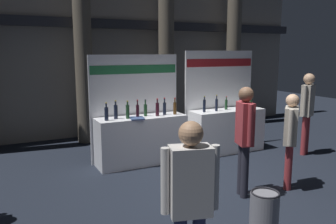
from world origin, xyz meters
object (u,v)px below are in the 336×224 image
object	(u,v)px
exhibitor_booth_0	(141,135)
exhibitor_booth_1	(225,126)
trash_bin	(264,214)
visitor_6	(291,133)
visitor_5	(190,194)
visitor_1	(245,133)
visitor_7	(307,107)

from	to	relation	value
exhibitor_booth_0	exhibitor_booth_1	size ratio (longest dim) A/B	0.96
trash_bin	visitor_6	xyz separation A→B (m)	(1.46, 1.02, 0.67)
trash_bin	exhibitor_booth_1	bearing A→B (deg)	61.34
exhibitor_booth_0	visitor_5	distance (m)	4.10
visitor_5	trash_bin	bearing A→B (deg)	-145.08
trash_bin	visitor_5	distance (m)	1.64
visitor_1	visitor_5	bearing A→B (deg)	-32.26
exhibitor_booth_0	trash_bin	distance (m)	3.45
visitor_1	visitor_7	distance (m)	3.00
visitor_7	visitor_6	bearing A→B (deg)	-168.90
visitor_6	visitor_7	size ratio (longest dim) A/B	0.88
trash_bin	visitor_1	size ratio (longest dim) A/B	0.33
exhibitor_booth_1	visitor_1	world-z (taller)	exhibitor_booth_1
exhibitor_booth_0	visitor_6	xyz separation A→B (m)	(1.75, -2.40, 0.38)
trash_bin	visitor_5	size ratio (longest dim) A/B	0.35
exhibitor_booth_0	exhibitor_booth_1	bearing A→B (deg)	-1.94
exhibitor_booth_0	visitor_5	world-z (taller)	exhibitor_booth_0
visitor_1	visitor_7	bearing A→B (deg)	131.64
exhibitor_booth_0	visitor_7	size ratio (longest dim) A/B	1.22
exhibitor_booth_0	visitor_5	size ratio (longest dim) A/B	1.32
exhibitor_booth_1	exhibitor_booth_0	bearing A→B (deg)	178.06
visitor_1	visitor_5	xyz separation A→B (m)	(-1.94, -1.61, -0.03)
trash_bin	visitor_6	bearing A→B (deg)	34.99
visitor_1	visitor_5	distance (m)	2.52
exhibitor_booth_1	trash_bin	size ratio (longest dim) A/B	3.95
visitor_1	visitor_6	size ratio (longest dim) A/B	1.09
visitor_6	visitor_7	bearing A→B (deg)	-7.31
visitor_1	visitor_6	xyz separation A→B (m)	(0.91, -0.09, -0.08)
exhibitor_booth_1	trash_bin	distance (m)	3.84
visitor_6	trash_bin	bearing A→B (deg)	172.64
visitor_1	trash_bin	bearing A→B (deg)	-8.50
visitor_7	exhibitor_booth_0	bearing A→B (deg)	138.81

